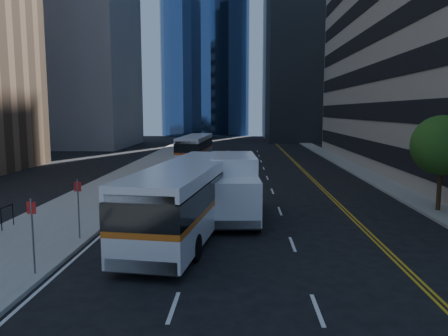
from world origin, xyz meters
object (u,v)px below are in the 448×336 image
Objects in this scene: bus_rear at (195,148)px; box_truck at (234,186)px; bus_front at (188,196)px; street_tree at (442,145)px.

bus_rear is 24.91m from box_truck.
box_truck is at bearing 61.96° from bus_front.
bus_front is at bearing -128.45° from box_truck.
bus_front is 1.11× the size of bus_rear.
box_truck is (-11.01, -1.65, -1.97)m from street_tree.
street_tree reaches higher than bus_rear.
box_truck is (4.59, -24.49, 0.12)m from bus_rear.
bus_rear is (-2.60, 27.27, -0.15)m from bus_front.
bus_front reaches higher than bus_rear.
bus_front is at bearing -81.80° from bus_rear.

